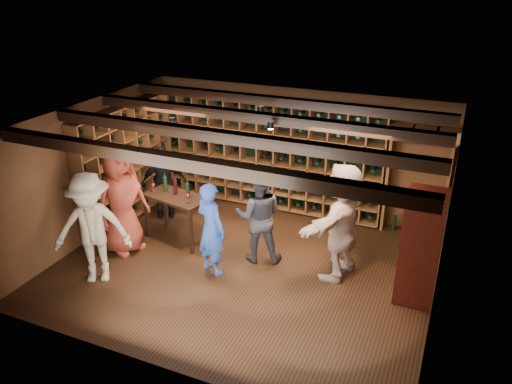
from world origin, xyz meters
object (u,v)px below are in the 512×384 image
at_px(display_cabinet, 420,250).
at_px(man_grey_suit, 259,216).
at_px(guest_woman_black, 164,183).
at_px(man_blue_shirt, 211,229).
at_px(tasting_table, 176,201).
at_px(guest_khaki, 92,229).
at_px(guest_red_floral, 122,199).
at_px(guest_beige, 342,221).

xyz_separation_m(display_cabinet, man_grey_suit, (-2.58, 0.15, -0.03)).
relative_size(man_grey_suit, guest_woman_black, 1.10).
relative_size(man_blue_shirt, tasting_table, 1.25).
bearing_deg(guest_khaki, display_cabinet, -11.83).
xyz_separation_m(man_blue_shirt, guest_red_floral, (-1.72, 0.02, 0.19)).
bearing_deg(man_grey_suit, guest_beige, 165.32).
bearing_deg(guest_red_floral, display_cabinet, -67.85).
height_order(man_blue_shirt, guest_khaki, guest_khaki).
height_order(man_blue_shirt, guest_red_floral, guest_red_floral).
xyz_separation_m(display_cabinet, man_blue_shirt, (-3.14, -0.51, -0.07)).
height_order(guest_woman_black, guest_khaki, guest_khaki).
distance_m(man_blue_shirt, man_grey_suit, 0.86).
distance_m(guest_red_floral, guest_beige, 3.71).
bearing_deg(display_cabinet, man_grey_suit, 176.74).
bearing_deg(guest_red_floral, guest_beige, -62.16).
bearing_deg(guest_khaki, man_grey_suit, 7.84).
bearing_deg(guest_woman_black, display_cabinet, 137.11).
relative_size(display_cabinet, guest_khaki, 0.96).
relative_size(display_cabinet, tasting_table, 1.39).
bearing_deg(man_grey_suit, guest_red_floral, -3.32).
distance_m(man_blue_shirt, guest_khaki, 1.83).
distance_m(man_grey_suit, guest_woman_black, 2.42).
relative_size(man_blue_shirt, guest_woman_black, 1.05).
bearing_deg(guest_beige, guest_red_floral, -65.00).
height_order(man_blue_shirt, man_grey_suit, man_grey_suit).
distance_m(display_cabinet, guest_khaki, 4.93).
relative_size(display_cabinet, guest_red_floral, 0.90).
xyz_separation_m(man_blue_shirt, guest_woman_black, (-1.76, 1.38, -0.04)).
relative_size(man_grey_suit, guest_khaki, 0.90).
bearing_deg(guest_woman_black, guest_beige, 137.58).
height_order(man_grey_suit, tasting_table, man_grey_suit).
bearing_deg(man_blue_shirt, guest_woman_black, -17.39).
bearing_deg(man_blue_shirt, guest_beige, -137.82).
bearing_deg(guest_red_floral, guest_woman_black, 18.06).
bearing_deg(tasting_table, guest_beige, 12.27).
distance_m(guest_red_floral, guest_khaki, 0.96).
xyz_separation_m(guest_red_floral, guest_khaki, (0.14, -0.95, -0.06)).
bearing_deg(display_cabinet, guest_red_floral, -174.29).
xyz_separation_m(man_blue_shirt, guest_khaki, (-1.58, -0.92, 0.13)).
bearing_deg(man_blue_shirt, display_cabinet, -150.12).
height_order(display_cabinet, man_blue_shirt, display_cabinet).
relative_size(man_blue_shirt, guest_khaki, 0.86).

